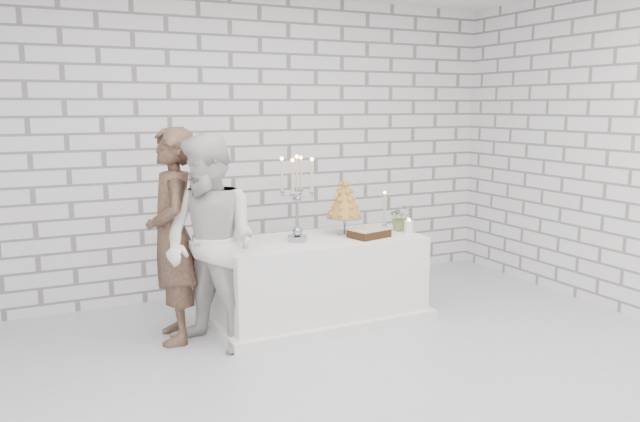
{
  "coord_description": "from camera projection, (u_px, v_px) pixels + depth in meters",
  "views": [
    {
      "loc": [
        -1.96,
        -3.56,
        1.91
      ],
      "look_at": [
        0.26,
        1.01,
        1.05
      ],
      "focal_mm": 35.09,
      "sensor_mm": 36.0,
      "label": 1
    }
  ],
  "objects": [
    {
      "name": "bride",
      "position": [
        211.0,
        244.0,
        4.84
      ],
      "size": [
        0.99,
        1.04,
        1.7
      ],
      "primitive_type": "imported",
      "rotation": [
        0.0,
        0.0,
        -1.01
      ],
      "color": "silver",
      "rests_on": "ground"
    },
    {
      "name": "flowers",
      "position": [
        400.0,
        217.0,
        5.85
      ],
      "size": [
        0.26,
        0.24,
        0.25
      ],
      "primitive_type": "imported",
      "rotation": [
        0.0,
        0.0,
        -0.19
      ],
      "color": "#416C2C",
      "rests_on": "cake_table"
    },
    {
      "name": "extra_taper",
      "position": [
        384.0,
        210.0,
        6.05
      ],
      "size": [
        0.06,
        0.06,
        0.32
      ],
      "primitive_type": "cylinder",
      "rotation": [
        0.0,
        0.0,
        0.07
      ],
      "color": "beige",
      "rests_on": "cake_table"
    },
    {
      "name": "cake_table",
      "position": [
        320.0,
        279.0,
        5.59
      ],
      "size": [
        1.8,
        0.8,
        0.75
      ],
      "primitive_type": "cube",
      "color": "white",
      "rests_on": "ground"
    },
    {
      "name": "wall_back",
      "position": [
        233.0,
        147.0,
        6.29
      ],
      "size": [
        6.0,
        0.01,
        3.0
      ],
      "primitive_type": "cube",
      "color": "white",
      "rests_on": "ground"
    },
    {
      "name": "groom",
      "position": [
        173.0,
        236.0,
        5.03
      ],
      "size": [
        0.5,
        0.69,
        1.75
      ],
      "primitive_type": "imported",
      "rotation": [
        0.0,
        0.0,
        -1.7
      ],
      "color": "#38271E",
      "rests_on": "ground"
    },
    {
      "name": "croquembouche",
      "position": [
        344.0,
        206.0,
        5.67
      ],
      "size": [
        0.37,
        0.37,
        0.51
      ],
      "primitive_type": null,
      "rotation": [
        0.0,
        0.0,
        0.13
      ],
      "color": "#A77124",
      "rests_on": "cake_table"
    },
    {
      "name": "ground",
      "position": [
        350.0,
        385.0,
        4.32
      ],
      "size": [
        6.0,
        5.0,
        0.01
      ],
      "primitive_type": "cube",
      "color": "silver",
      "rests_on": "ground"
    },
    {
      "name": "chocolate_cake",
      "position": [
        369.0,
        233.0,
        5.56
      ],
      "size": [
        0.38,
        0.31,
        0.08
      ],
      "primitive_type": "cube",
      "rotation": [
        0.0,
        0.0,
        0.23
      ],
      "color": "black",
      "rests_on": "cake_table"
    },
    {
      "name": "candelabra",
      "position": [
        297.0,
        198.0,
        5.35
      ],
      "size": [
        0.33,
        0.33,
        0.75
      ],
      "primitive_type": null,
      "rotation": [
        0.0,
        0.0,
        0.1
      ],
      "color": "#93939C",
      "rests_on": "cake_table"
    },
    {
      "name": "pillar_candle",
      "position": [
        409.0,
        227.0,
        5.71
      ],
      "size": [
        0.1,
        0.1,
        0.12
      ],
      "primitive_type": "cylinder",
      "rotation": [
        0.0,
        0.0,
        -0.3
      ],
      "color": "white",
      "rests_on": "cake_table"
    }
  ]
}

